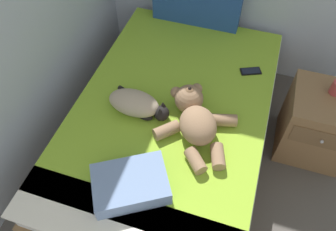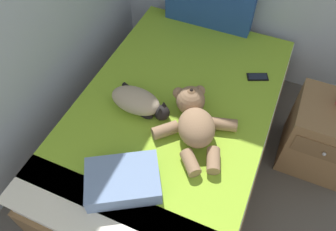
{
  "view_description": "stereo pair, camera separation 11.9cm",
  "coord_description": "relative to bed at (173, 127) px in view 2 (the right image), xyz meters",
  "views": [
    {
      "loc": [
        1.3,
        1.72,
        2.18
      ],
      "look_at": [
        0.91,
        2.92,
        0.57
      ],
      "focal_mm": 35.03,
      "sensor_mm": 36.0,
      "label": 1
    },
    {
      "loc": [
        1.41,
        1.76,
        2.18
      ],
      "look_at": [
        0.91,
        2.92,
        0.57
      ],
      "focal_mm": 35.03,
      "sensor_mm": 36.0,
      "label": 2
    }
  ],
  "objects": [
    {
      "name": "bed",
      "position": [
        0.0,
        0.0,
        0.0
      ],
      "size": [
        1.3,
        2.02,
        0.5
      ],
      "color": "olive",
      "rests_on": "ground_plane"
    },
    {
      "name": "patterned_cushion",
      "position": [
        -0.09,
        0.93,
        0.48
      ],
      "size": [
        0.71,
        0.12,
        0.45
      ],
      "color": "#264C99",
      "rests_on": "bed"
    },
    {
      "name": "cat",
      "position": [
        -0.2,
        -0.12,
        0.33
      ],
      "size": [
        0.42,
        0.26,
        0.15
      ],
      "color": "tan",
      "rests_on": "bed"
    },
    {
      "name": "teddy_bear",
      "position": [
        0.19,
        -0.13,
        0.34
      ],
      "size": [
        0.49,
        0.61,
        0.2
      ],
      "color": "#937051",
      "rests_on": "bed"
    },
    {
      "name": "cell_phone",
      "position": [
        0.45,
        0.48,
        0.26
      ],
      "size": [
        0.16,
        0.13,
        0.01
      ],
      "color": "black",
      "rests_on": "bed"
    },
    {
      "name": "throw_pillow",
      "position": [
        -0.03,
        -0.65,
        0.31
      ],
      "size": [
        0.49,
        0.45,
        0.11
      ],
      "primitive_type": "cube",
      "rotation": [
        0.0,
        0.0,
        0.54
      ],
      "color": "#728CB7",
      "rests_on": "bed"
    },
    {
      "name": "nightstand",
      "position": [
        1.0,
        0.33,
        0.03
      ],
      "size": [
        0.47,
        0.48,
        0.55
      ],
      "color": "olive",
      "rests_on": "ground_plane"
    }
  ]
}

